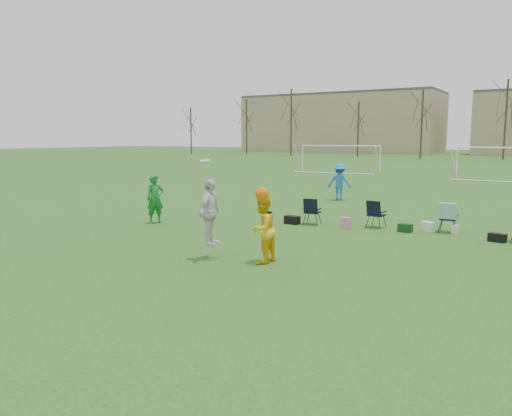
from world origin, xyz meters
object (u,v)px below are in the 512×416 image
Objects in this scene: fielder_green_near at (155,199)px; goal_left at (340,151)px; fielder_blue at (340,182)px; center_contest at (239,221)px; goal_mid at (510,154)px.

goal_left reaches higher than fielder_green_near.
fielder_blue is 0.71× the size of center_contest.
goal_left is at bearing 107.72° from center_contest.
goal_left is (-10.38, 32.49, 0.88)m from center_contest.
goal_left and goal_mid have the same top height.
goal_left is at bearing 175.87° from goal_mid.
fielder_blue is at bearing -73.08° from goal_left.
goal_left reaches higher than fielder_blue.
fielder_blue is 20.84m from goal_left.
fielder_green_near is at bearing -105.05° from goal_mid.
center_contest is at bearing -90.77° from fielder_green_near.
center_contest reaches higher than fielder_blue.
goal_left is (-4.57, 29.30, 1.03)m from fielder_green_near.
fielder_green_near is 0.24× the size of goal_left.
fielder_blue is 18.43m from goal_mid.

